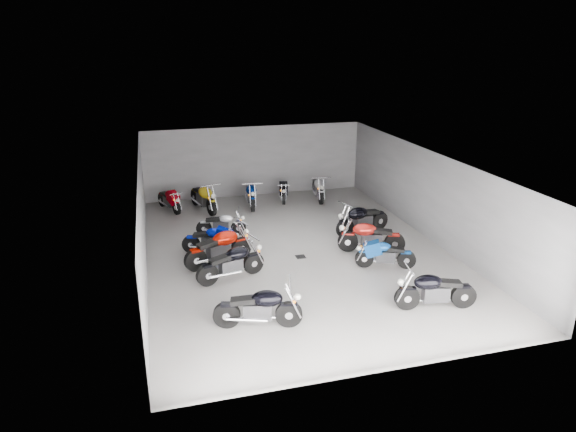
% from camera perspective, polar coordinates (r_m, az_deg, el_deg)
% --- Properties ---
extents(ground, '(14.00, 14.00, 0.00)m').
position_cam_1_polar(ground, '(17.76, 0.95, -3.93)').
color(ground, '#9F9C97').
rests_on(ground, ground).
extents(wall_back, '(10.00, 0.10, 3.20)m').
position_cam_1_polar(wall_back, '(23.75, -3.73, 6.10)').
color(wall_back, gray).
rests_on(wall_back, ground).
extents(wall_left, '(0.10, 14.00, 3.20)m').
position_cam_1_polar(wall_left, '(16.58, -15.87, -0.48)').
color(wall_left, gray).
rests_on(wall_left, ground).
extents(wall_right, '(0.10, 14.00, 3.20)m').
position_cam_1_polar(wall_right, '(19.13, 15.53, 2.17)').
color(wall_right, gray).
rests_on(wall_right, ground).
extents(ceiling, '(10.00, 14.00, 0.04)m').
position_cam_1_polar(ceiling, '(16.75, 1.01, 6.25)').
color(ceiling, black).
rests_on(ceiling, wall_back).
extents(drain_grate, '(0.32, 0.32, 0.01)m').
position_cam_1_polar(drain_grate, '(17.31, 1.41, -4.54)').
color(drain_grate, black).
rests_on(drain_grate, ground).
extents(motorcycle_left_a, '(2.24, 0.70, 1.00)m').
position_cam_1_polar(motorcycle_left_a, '(13.14, -3.25, -10.15)').
color(motorcycle_left_a, black).
rests_on(motorcycle_left_a, ground).
extents(motorcycle_left_c, '(2.18, 0.83, 0.99)m').
position_cam_1_polar(motorcycle_left_c, '(15.66, -6.28, -5.19)').
color(motorcycle_left_c, black).
rests_on(motorcycle_left_c, ground).
extents(motorcycle_left_d, '(2.30, 0.99, 1.05)m').
position_cam_1_polar(motorcycle_left_d, '(16.71, -7.62, -3.50)').
color(motorcycle_left_d, black).
rests_on(motorcycle_left_d, ground).
extents(motorcycle_left_e, '(1.95, 0.79, 0.89)m').
position_cam_1_polar(motorcycle_left_e, '(17.60, -8.46, -2.65)').
color(motorcycle_left_e, black).
rests_on(motorcycle_left_e, ground).
extents(motorcycle_left_f, '(1.82, 0.59, 0.81)m').
position_cam_1_polar(motorcycle_left_f, '(19.16, -7.38, -0.88)').
color(motorcycle_left_f, black).
rests_on(motorcycle_left_f, ground).
extents(motorcycle_right_a, '(2.23, 0.62, 0.99)m').
position_cam_1_polar(motorcycle_right_a, '(14.51, 16.00, -7.97)').
color(motorcycle_right_a, black).
rests_on(motorcycle_right_a, ground).
extents(motorcycle_right_c, '(1.86, 0.75, 0.85)m').
position_cam_1_polar(motorcycle_right_c, '(16.63, 10.70, -4.21)').
color(motorcycle_right_c, black).
rests_on(motorcycle_right_c, ground).
extents(motorcycle_right_d, '(2.21, 0.92, 1.01)m').
position_cam_1_polar(motorcycle_right_d, '(17.72, 9.15, -2.31)').
color(motorcycle_right_d, black).
rests_on(motorcycle_right_d, ground).
extents(motorcycle_right_e, '(2.29, 0.77, 1.03)m').
position_cam_1_polar(motorcycle_right_e, '(19.34, 8.22, -0.37)').
color(motorcycle_right_e, black).
rests_on(motorcycle_right_e, ground).
extents(motorcycle_back_a, '(0.89, 1.90, 0.88)m').
position_cam_1_polar(motorcycle_back_a, '(22.30, -13.05, 1.77)').
color(motorcycle_back_a, black).
rests_on(motorcycle_back_a, ground).
extents(motorcycle_back_b, '(0.87, 2.33, 1.05)m').
position_cam_1_polar(motorcycle_back_b, '(22.01, -9.38, 2.05)').
color(motorcycle_back_b, black).
rests_on(motorcycle_back_b, ground).
extents(motorcycle_back_c, '(0.51, 2.27, 1.00)m').
position_cam_1_polar(motorcycle_back_c, '(22.33, -4.15, 2.43)').
color(motorcycle_back_c, black).
rests_on(motorcycle_back_c, ground).
extents(motorcycle_back_d, '(0.58, 1.97, 0.87)m').
position_cam_1_polar(motorcycle_back_d, '(23.14, -0.55, 2.91)').
color(motorcycle_back_d, black).
rests_on(motorcycle_back_d, ground).
extents(motorcycle_back_e, '(0.55, 2.22, 0.98)m').
position_cam_1_polar(motorcycle_back_e, '(23.28, 3.38, 3.12)').
color(motorcycle_back_e, black).
rests_on(motorcycle_back_e, ground).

